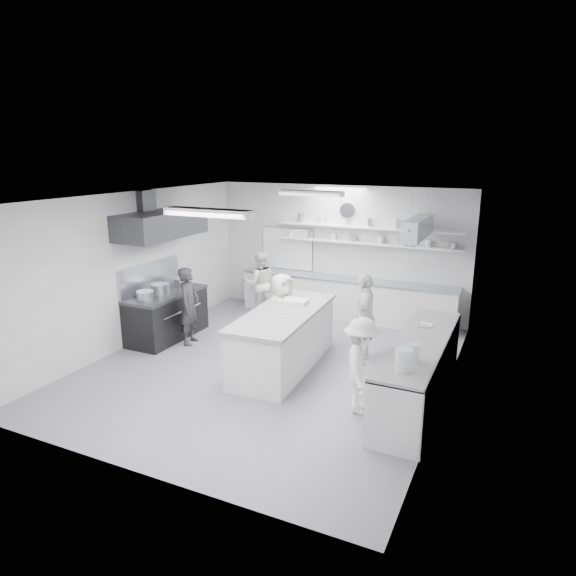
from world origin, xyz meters
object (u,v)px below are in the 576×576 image
at_px(cook_stove, 189,306).
at_px(back_counter, 345,298).
at_px(right_counter, 419,372).
at_px(cook_back, 260,283).
at_px(stove, 167,316).
at_px(prep_island, 284,340).

bearing_deg(cook_stove, back_counter, -52.02).
distance_m(right_counter, cook_stove, 4.65).
relative_size(cook_stove, cook_back, 1.04).
distance_m(stove, back_counter, 4.03).
bearing_deg(right_counter, prep_island, 173.05).
relative_size(stove, cook_stove, 1.15).
xyz_separation_m(back_counter, prep_island, (-0.09, -3.10, 0.03)).
bearing_deg(cook_back, cook_stove, 45.63).
height_order(stove, prep_island, prep_island).
height_order(cook_stove, cook_back, cook_stove).
height_order(back_counter, cook_stove, cook_stove).
bearing_deg(cook_back, right_counter, 110.92).
bearing_deg(stove, back_counter, 43.99).
height_order(stove, back_counter, back_counter).
xyz_separation_m(right_counter, prep_island, (-2.44, 0.30, 0.02)).
distance_m(right_counter, cook_back, 5.12).
bearing_deg(cook_stove, right_counter, -110.26).
bearing_deg(prep_island, back_counter, 85.16).
xyz_separation_m(back_counter, cook_stove, (-2.26, -2.88, 0.32)).
height_order(right_counter, prep_island, prep_island).
xyz_separation_m(stove, cook_back, (0.99, 2.21, 0.30)).
bearing_deg(stove, prep_island, -6.15).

